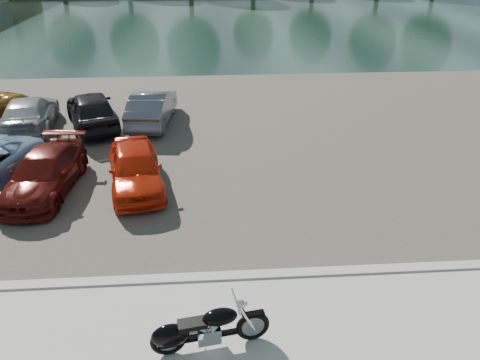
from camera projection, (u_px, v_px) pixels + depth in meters
name	position (u px, v px, depth m)	size (l,w,h in m)	color
ground	(266.00, 344.00, 9.31)	(200.00, 200.00, 0.00)	#595447
kerb	(256.00, 276.00, 11.04)	(60.00, 0.30, 0.14)	#B8B6AD
parking_lot	(234.00, 134.00, 19.01)	(60.00, 18.00, 0.04)	#48423A
river	(216.00, 20.00, 44.63)	(120.00, 40.00, 0.00)	#192E2A
motorcycle	(200.00, 330.00, 8.87)	(2.32, 0.80, 1.05)	black
car_3	(44.00, 173.00, 14.51)	(1.74, 4.28, 1.24)	#54100C
car_4	(135.00, 168.00, 14.72)	(1.60, 3.99, 1.36)	red
car_7	(29.00, 114.00, 19.11)	(1.92, 4.73, 1.37)	#9EA0A6
car_8	(92.00, 109.00, 19.38)	(1.79, 4.44, 1.51)	black
car_9	(152.00, 107.00, 19.81)	(1.48, 4.25, 1.40)	slate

